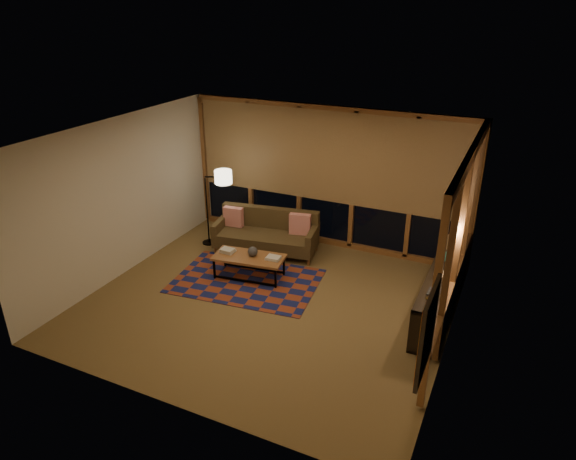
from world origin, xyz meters
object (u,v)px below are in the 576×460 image
at_px(floor_lamp, 207,207).
at_px(bookshelf, 441,289).
at_px(coffee_table, 249,267).
at_px(sofa, 266,233).

bearing_deg(floor_lamp, bookshelf, -29.35).
bearing_deg(coffee_table, sofa, 92.67).
height_order(sofa, floor_lamp, floor_lamp).
distance_m(sofa, bookshelf, 3.40).
bearing_deg(bookshelf, floor_lamp, 174.20).
xyz_separation_m(sofa, coffee_table, (0.19, -0.99, -0.19)).
height_order(sofa, coffee_table, sofa).
distance_m(floor_lamp, bookshelf, 4.59).
bearing_deg(coffee_table, floor_lamp, 140.03).
bearing_deg(sofa, bookshelf, -19.40).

